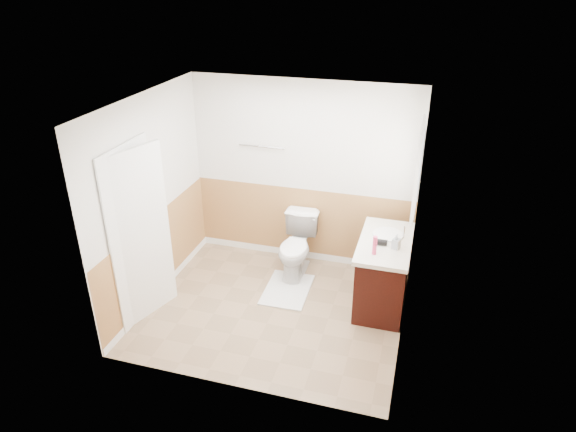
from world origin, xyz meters
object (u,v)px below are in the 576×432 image
(toilet, at_px, (296,247))
(lotion_bottle, at_px, (375,245))
(bath_mat, at_px, (287,290))
(vanity_cabinet, at_px, (383,274))
(soap_dispenser, at_px, (396,242))

(toilet, xyz_separation_m, lotion_bottle, (1.07, -0.67, 0.56))
(bath_mat, height_order, lotion_bottle, lotion_bottle)
(toilet, height_order, bath_mat, toilet)
(toilet, distance_m, lotion_bottle, 1.38)
(bath_mat, xyz_separation_m, vanity_cabinet, (1.17, 0.09, 0.39))
(bath_mat, relative_size, vanity_cabinet, 0.73)
(lotion_bottle, height_order, soap_dispenser, lotion_bottle)
(toilet, relative_size, vanity_cabinet, 0.73)
(bath_mat, bearing_deg, soap_dispenser, -2.21)
(bath_mat, distance_m, vanity_cabinet, 1.24)
(bath_mat, xyz_separation_m, lotion_bottle, (1.07, -0.24, 0.95))
(toilet, distance_m, bath_mat, 0.58)
(toilet, xyz_separation_m, vanity_cabinet, (1.17, -0.34, -0.00))
(vanity_cabinet, distance_m, lotion_bottle, 0.66)
(toilet, bearing_deg, lotion_bottle, -33.69)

